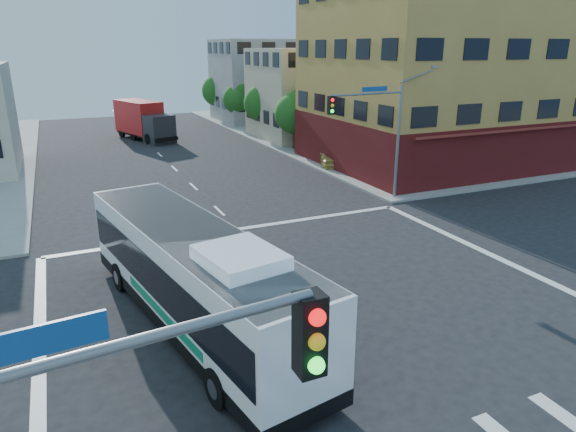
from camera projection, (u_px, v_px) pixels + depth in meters
name	position (u px, v px, depth m)	size (l,w,h in m)	color
ground	(323.00, 309.00, 18.84)	(120.00, 120.00, 0.00)	black
sidewalk_ne	(442.00, 125.00, 62.76)	(50.00, 50.00, 0.15)	gray
corner_building_ne	(438.00, 90.00, 40.78)	(18.10, 15.44, 14.00)	#BC9443
building_east_near	(315.00, 93.00, 53.45)	(12.06, 10.06, 9.00)	#C1B594
building_east_far	(265.00, 81.00, 65.41)	(12.06, 10.06, 10.00)	#A1A19C
signal_mast_ne	(377.00, 122.00, 30.01)	(7.91, 1.13, 8.07)	gray
street_tree_a	(295.00, 111.00, 46.52)	(3.60, 3.60, 5.53)	#382214
street_tree_b	(263.00, 101.00, 53.39)	(3.80, 3.80, 5.79)	#382214
street_tree_c	(238.00, 97.00, 60.41)	(3.40, 3.40, 5.29)	#382214
street_tree_d	(218.00, 89.00, 67.20)	(4.00, 4.00, 6.03)	#382214
transit_bus	(194.00, 275.00, 17.14)	(5.07, 13.36, 3.87)	black
box_truck	(144.00, 121.00, 52.49)	(5.05, 8.94, 3.87)	#26252A
parked_car	(331.00, 155.00, 41.43)	(1.93, 4.81, 1.64)	#D7C357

